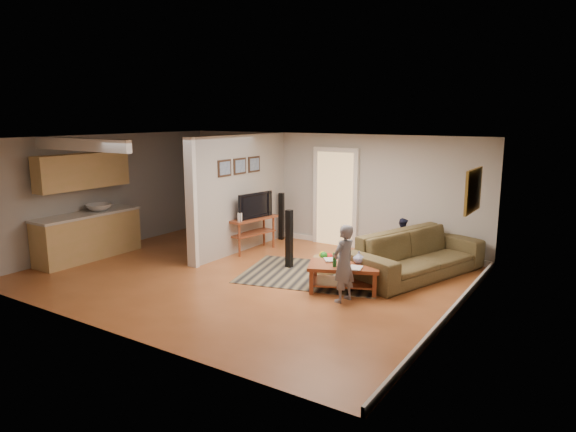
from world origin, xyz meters
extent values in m
plane|color=brown|center=(0.00, 0.00, 0.00)|extent=(7.50, 7.50, 0.00)
cube|color=#ADABA6|center=(0.00, 3.00, 1.25)|extent=(7.50, 0.04, 2.50)
cube|color=#ADABA6|center=(-3.75, 0.00, 1.25)|extent=(0.04, 6.00, 2.50)
cube|color=#ADABA6|center=(3.75, 0.00, 1.25)|extent=(0.04, 6.00, 2.50)
cube|color=white|center=(0.00, 0.00, 2.50)|extent=(7.50, 6.00, 0.04)
cube|color=#ADABA6|center=(-1.20, 1.45, 1.25)|extent=(0.15, 3.10, 2.50)
cube|color=white|center=(-1.20, -0.10, 1.25)|extent=(0.22, 0.10, 2.50)
cube|color=white|center=(0.00, 2.97, 0.06)|extent=(7.50, 0.04, 0.12)
cube|color=white|center=(3.72, 0.00, 0.06)|extent=(0.04, 6.00, 0.12)
cube|color=#D8B272|center=(0.30, 2.94, 1.05)|extent=(0.90, 0.06, 2.10)
cube|color=tan|center=(-3.43, -0.80, 0.45)|extent=(0.60, 2.20, 0.90)
cube|color=beige|center=(-3.43, -0.80, 0.92)|extent=(0.64, 2.24, 0.05)
cube|color=tan|center=(-3.45, -0.80, 1.80)|extent=(0.35, 2.00, 0.70)
imported|color=silver|center=(-3.43, -0.50, 0.94)|extent=(0.54, 0.54, 0.19)
cube|color=#332116|center=(-1.11, 0.80, 1.85)|extent=(0.03, 0.40, 0.34)
cube|color=#332116|center=(-1.11, 1.30, 1.85)|extent=(0.03, 0.40, 0.34)
cube|color=#332116|center=(-1.11, 1.80, 1.85)|extent=(0.03, 0.40, 0.34)
cube|color=olive|center=(3.71, 1.00, 1.75)|extent=(0.04, 0.90, 0.68)
cube|color=black|center=(1.03, 0.72, 0.01)|extent=(2.95, 2.46, 0.01)
imported|color=#443522|center=(2.63, 1.69, 0.00)|extent=(1.94, 2.97, 0.81)
cube|color=brown|center=(1.88, 0.24, 0.42)|extent=(1.33, 1.08, 0.06)
cube|color=silver|center=(1.88, 0.24, 0.43)|extent=(0.83, 0.66, 0.02)
cube|color=brown|center=(1.88, 0.24, 0.14)|extent=(1.20, 0.95, 0.03)
cube|color=brown|center=(1.52, -0.21, 0.21)|extent=(0.09, 0.09, 0.42)
cube|color=brown|center=(2.46, 0.19, 0.21)|extent=(0.09, 0.09, 0.42)
cube|color=brown|center=(1.31, 0.28, 0.21)|extent=(0.09, 0.09, 0.42)
cube|color=brown|center=(2.25, 0.69, 0.21)|extent=(0.09, 0.09, 0.42)
imported|color=navy|center=(2.06, 0.44, 0.45)|extent=(0.26, 0.26, 0.20)
cylinder|color=#135321|center=(1.81, 0.05, 0.57)|extent=(0.06, 0.06, 0.23)
imported|color=#998C4C|center=(1.50, 0.26, 0.45)|extent=(0.31, 0.32, 0.02)
imported|color=#66594C|center=(2.05, 0.10, 0.45)|extent=(0.27, 0.32, 0.02)
cube|color=brown|center=(-0.95, 1.48, 0.72)|extent=(0.63, 1.23, 0.05)
cube|color=brown|center=(-0.95, 1.48, 0.39)|extent=(0.56, 1.13, 0.03)
cylinder|color=brown|center=(-1.18, 1.00, 0.36)|extent=(0.05, 0.05, 0.73)
cylinder|color=brown|center=(-1.01, 2.01, 0.36)|extent=(0.05, 0.05, 0.73)
cylinder|color=brown|center=(-0.89, 0.96, 0.36)|extent=(0.05, 0.05, 0.73)
cylinder|color=brown|center=(-0.72, 1.96, 0.36)|extent=(0.05, 0.05, 0.73)
imported|color=black|center=(-0.93, 1.48, 0.74)|extent=(0.28, 0.96, 0.55)
cylinder|color=white|center=(-0.93, 1.03, 0.83)|extent=(0.10, 0.10, 0.18)
cube|color=black|center=(0.40, 0.86, 0.57)|extent=(0.12, 0.12, 1.13)
cube|color=black|center=(-1.00, 2.70, 0.56)|extent=(0.13, 0.13, 1.11)
cylinder|color=olive|center=(1.13, 0.97, 0.15)|extent=(0.46, 0.46, 0.30)
sphere|color=red|center=(1.19, 1.01, 0.30)|extent=(0.14, 0.14, 0.14)
sphere|color=yellow|center=(1.06, 0.99, 0.32)|extent=(0.14, 0.14, 0.14)
sphere|color=#218721|center=(1.13, 0.91, 0.34)|extent=(0.14, 0.14, 0.14)
imported|color=slate|center=(2.11, -0.22, 0.00)|extent=(0.39, 0.51, 1.24)
imported|color=#1E2340|center=(1.99, 2.70, 0.00)|extent=(0.50, 0.46, 0.84)
camera|label=1|loc=(5.55, -7.19, 2.90)|focal=32.00mm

